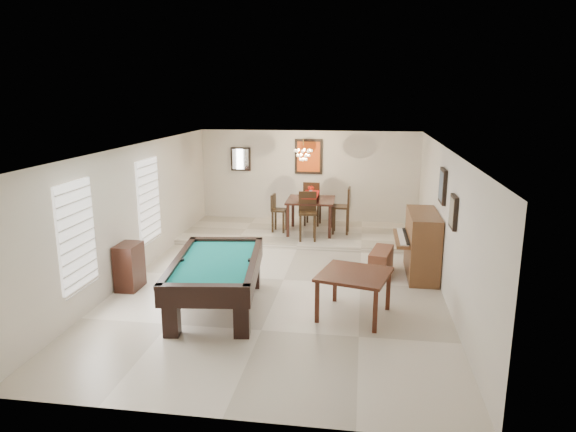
% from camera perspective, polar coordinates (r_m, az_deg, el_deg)
% --- Properties ---
extents(ground_plane, '(6.00, 9.00, 0.02)m').
position_cam_1_polar(ground_plane, '(10.20, -0.49, -7.13)').
color(ground_plane, beige).
extents(wall_back, '(6.00, 0.04, 2.60)m').
position_cam_1_polar(wall_back, '(14.20, 2.30, 4.23)').
color(wall_back, silver).
rests_on(wall_back, ground_plane).
extents(wall_front, '(6.00, 0.04, 2.60)m').
position_cam_1_polar(wall_front, '(5.63, -7.70, -10.55)').
color(wall_front, silver).
rests_on(wall_front, ground_plane).
extents(wall_left, '(0.04, 9.00, 2.60)m').
position_cam_1_polar(wall_left, '(10.69, -16.61, 0.59)').
color(wall_left, silver).
rests_on(wall_left, ground_plane).
extents(wall_right, '(0.04, 9.00, 2.60)m').
position_cam_1_polar(wall_right, '(9.82, 17.05, -0.55)').
color(wall_right, silver).
rests_on(wall_right, ground_plane).
extents(ceiling, '(6.00, 9.00, 0.04)m').
position_cam_1_polar(ceiling, '(9.60, -0.53, 7.61)').
color(ceiling, white).
rests_on(ceiling, wall_back).
extents(dining_step, '(6.00, 2.50, 0.12)m').
position_cam_1_polar(dining_step, '(13.25, 1.67, -1.94)').
color(dining_step, beige).
rests_on(dining_step, ground_plane).
extents(window_left_front, '(0.06, 1.00, 1.70)m').
position_cam_1_polar(window_left_front, '(8.77, -22.45, -1.98)').
color(window_left_front, white).
rests_on(window_left_front, wall_left).
extents(window_left_rear, '(0.06, 1.00, 1.70)m').
position_cam_1_polar(window_left_rear, '(11.19, -15.23, 1.76)').
color(window_left_rear, white).
rests_on(window_left_rear, wall_left).
extents(pool_table, '(1.69, 2.71, 0.85)m').
position_cam_1_polar(pool_table, '(8.83, -7.92, -7.60)').
color(pool_table, black).
rests_on(pool_table, ground_plane).
extents(square_table, '(1.31, 1.31, 0.74)m').
position_cam_1_polar(square_table, '(8.57, 7.32, -8.64)').
color(square_table, '#35170D').
rests_on(square_table, ground_plane).
extents(upright_piano, '(0.87, 1.55, 1.29)m').
position_cam_1_polar(upright_piano, '(10.57, 13.86, -3.04)').
color(upright_piano, brown).
rests_on(upright_piano, ground_plane).
extents(piano_bench, '(0.54, 0.98, 0.52)m').
position_cam_1_polar(piano_bench, '(10.58, 10.29, -5.05)').
color(piano_bench, brown).
rests_on(piano_bench, ground_plane).
extents(apothecary_chest, '(0.39, 0.58, 0.87)m').
position_cam_1_polar(apothecary_chest, '(10.06, -17.21, -5.37)').
color(apothecary_chest, black).
rests_on(apothecary_chest, ground_plane).
extents(dining_table, '(1.20, 1.20, 0.98)m').
position_cam_1_polar(dining_table, '(13.03, 2.53, 0.29)').
color(dining_table, black).
rests_on(dining_table, dining_step).
extents(flower_vase, '(0.14, 0.14, 0.23)m').
position_cam_1_polar(flower_vase, '(12.91, 2.56, 2.89)').
color(flower_vase, red).
rests_on(flower_vase, dining_table).
extents(dining_chair_south, '(0.48, 0.48, 1.16)m').
position_cam_1_polar(dining_chair_south, '(12.30, 2.19, -0.08)').
color(dining_chair_south, black).
rests_on(dining_chair_south, dining_step).
extents(dining_chair_north, '(0.48, 0.48, 1.19)m').
position_cam_1_polar(dining_chair_north, '(13.77, 2.76, 1.44)').
color(dining_chair_north, black).
rests_on(dining_chair_north, dining_step).
extents(dining_chair_west, '(0.39, 0.39, 0.97)m').
position_cam_1_polar(dining_chair_west, '(13.10, -0.96, 0.34)').
color(dining_chair_west, black).
rests_on(dining_chair_west, dining_step).
extents(dining_chair_east, '(0.45, 0.45, 1.18)m').
position_cam_1_polar(dining_chair_east, '(12.98, 5.90, 0.62)').
color(dining_chair_east, black).
rests_on(dining_chair_east, dining_step).
extents(chandelier, '(0.44, 0.44, 0.60)m').
position_cam_1_polar(chandelier, '(12.79, 1.71, 7.28)').
color(chandelier, '#FFE5B2').
rests_on(chandelier, ceiling).
extents(back_painting, '(0.75, 0.06, 0.95)m').
position_cam_1_polar(back_painting, '(14.07, 2.30, 6.61)').
color(back_painting, '#D84C14').
rests_on(back_painting, wall_back).
extents(back_mirror, '(0.55, 0.06, 0.65)m').
position_cam_1_polar(back_mirror, '(14.41, -5.28, 6.33)').
color(back_mirror, white).
rests_on(back_mirror, wall_back).
extents(right_picture_upper, '(0.06, 0.55, 0.65)m').
position_cam_1_polar(right_picture_upper, '(9.99, 16.81, 3.21)').
color(right_picture_upper, slate).
rests_on(right_picture_upper, wall_right).
extents(right_picture_lower, '(0.06, 0.45, 0.55)m').
position_cam_1_polar(right_picture_lower, '(8.77, 17.91, 0.42)').
color(right_picture_lower, gray).
rests_on(right_picture_lower, wall_right).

